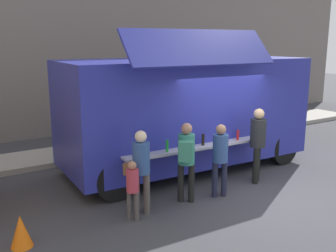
{
  "coord_description": "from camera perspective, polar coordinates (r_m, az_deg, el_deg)",
  "views": [
    {
      "loc": [
        -5.86,
        -5.81,
        3.31
      ],
      "look_at": [
        -1.0,
        1.89,
        1.3
      ],
      "focal_mm": 41.33,
      "sensor_mm": 36.0,
      "label": 1
    }
  ],
  "objects": [
    {
      "name": "customer_mid_with_backpack",
      "position": [
        7.92,
        2.7,
        -4.27
      ],
      "size": [
        0.5,
        0.54,
        1.69
      ],
      "rotation": [
        0.0,
        0.0,
        0.92
      ],
      "color": "black",
      "rests_on": "ground"
    },
    {
      "name": "curb_strip",
      "position": [
        11.3,
        -22.51,
        -5.17
      ],
      "size": [
        28.0,
        1.6,
        0.15
      ],
      "primitive_type": "cube",
      "color": "#9E998E",
      "rests_on": "ground"
    },
    {
      "name": "food_truck_main",
      "position": [
        10.02,
        2.73,
        2.43
      ],
      "size": [
        6.42,
        3.27,
        3.56
      ],
      "rotation": [
        0.0,
        0.0,
        -0.03
      ],
      "color": "#282E98",
      "rests_on": "ground"
    },
    {
      "name": "traffic_cone_orange",
      "position": [
        6.95,
        -20.88,
        -14.3
      ],
      "size": [
        0.36,
        0.36,
        0.55
      ],
      "primitive_type": "cone",
      "color": "orange",
      "rests_on": "ground"
    },
    {
      "name": "ground_plane",
      "position": [
        8.89,
        12.19,
        -9.7
      ],
      "size": [
        60.0,
        60.0,
        0.0
      ],
      "primitive_type": "plane",
      "color": "#38383D"
    },
    {
      "name": "customer_extra_browsing",
      "position": [
        9.3,
        13.1,
        -1.84
      ],
      "size": [
        0.36,
        0.36,
        1.78
      ],
      "rotation": [
        0.0,
        0.0,
        2.22
      ],
      "color": "black",
      "rests_on": "ground"
    },
    {
      "name": "customer_rear_waiting",
      "position": [
        7.47,
        -4.08,
        -5.72
      ],
      "size": [
        0.44,
        0.51,
        1.66
      ],
      "rotation": [
        0.0,
        0.0,
        0.62
      ],
      "color": "#504844",
      "rests_on": "ground"
    },
    {
      "name": "customer_front_ordering",
      "position": [
        8.31,
        7.71,
        -4.11
      ],
      "size": [
        0.33,
        0.33,
        1.6
      ],
      "rotation": [
        0.0,
        0.0,
        1.24
      ],
      "color": "#1F2137",
      "rests_on": "ground"
    },
    {
      "name": "trash_bin",
      "position": [
        14.34,
        9.78,
        0.67
      ],
      "size": [
        0.6,
        0.6,
        0.86
      ],
      "primitive_type": "cylinder",
      "color": "#2E6036",
      "rests_on": "ground"
    },
    {
      "name": "child_near_queue",
      "position": [
        7.27,
        -5.24,
        -8.7
      ],
      "size": [
        0.24,
        0.24,
        1.16
      ],
      "rotation": [
        0.0,
        0.0,
        0.66
      ],
      "color": "#4A4340",
      "rests_on": "ground"
    }
  ]
}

